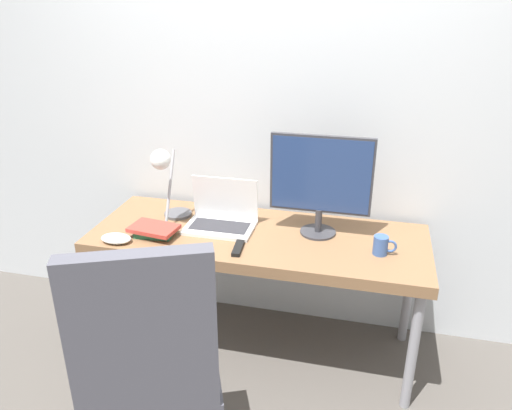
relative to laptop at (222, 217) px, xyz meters
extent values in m
plane|color=#514C47|center=(0.21, -0.37, -0.79)|extent=(12.00, 12.00, 0.00)
cube|color=silver|center=(0.21, 0.35, 0.51)|extent=(8.00, 0.05, 2.60)
cube|color=brown|center=(0.21, -0.04, -0.08)|extent=(1.77, 0.66, 0.06)
cylinder|color=gray|center=(-0.61, -0.31, -0.45)|extent=(0.05, 0.05, 0.68)
cylinder|color=gray|center=(1.04, -0.31, -0.45)|extent=(0.05, 0.05, 0.68)
cylinder|color=gray|center=(-0.61, 0.22, -0.45)|extent=(0.05, 0.05, 0.68)
cylinder|color=gray|center=(1.04, 0.22, -0.45)|extent=(0.05, 0.05, 0.68)
cube|color=silver|center=(0.00, -0.04, -0.04)|extent=(0.37, 0.24, 0.02)
cube|color=#2D2D33|center=(0.00, -0.04, -0.03)|extent=(0.31, 0.15, 0.00)
cube|color=silver|center=(0.00, 0.07, 0.09)|extent=(0.37, 0.03, 0.24)
cube|color=navy|center=(0.00, 0.07, 0.09)|extent=(0.33, 0.02, 0.21)
cylinder|color=#333338|center=(0.52, 0.04, -0.05)|extent=(0.19, 0.19, 0.01)
cylinder|color=#333338|center=(0.52, 0.04, 0.02)|extent=(0.04, 0.04, 0.12)
cube|color=#333338|center=(0.52, 0.05, 0.27)|extent=(0.52, 0.02, 0.41)
cube|color=navy|center=(0.52, 0.03, 0.27)|extent=(0.50, 0.00, 0.38)
cylinder|color=#4C4C51|center=(-0.29, 0.08, -0.05)|extent=(0.16, 0.16, 0.02)
cylinder|color=#99999E|center=(-0.29, -0.01, 0.15)|extent=(0.02, 0.19, 0.38)
sphere|color=white|center=(-0.29, -0.09, 0.34)|extent=(0.11, 0.11, 0.11)
sphere|color=black|center=(-0.04, -0.60, -0.76)|extent=(0.05, 0.05, 0.05)
cube|color=#4C4C56|center=(-0.02, -0.91, -0.31)|extent=(0.67, 0.64, 0.09)
cube|color=#4C4C56|center=(0.06, -1.10, 0.06)|extent=(0.49, 0.26, 0.64)
cube|color=#286B47|center=(-0.31, -0.17, -0.04)|extent=(0.20, 0.17, 0.03)
cube|color=#B2382D|center=(-0.31, -0.20, -0.01)|extent=(0.26, 0.18, 0.02)
cube|color=black|center=(0.16, -0.24, -0.04)|extent=(0.05, 0.15, 0.02)
cylinder|color=#385693|center=(0.84, -0.12, -0.01)|extent=(0.07, 0.07, 0.10)
torus|color=#385693|center=(0.89, -0.12, -0.01)|extent=(0.07, 0.01, 0.07)
ellipsoid|color=white|center=(-0.47, -0.30, -0.03)|extent=(0.16, 0.10, 0.04)
camera|label=1|loc=(0.76, -2.34, 1.14)|focal=35.00mm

